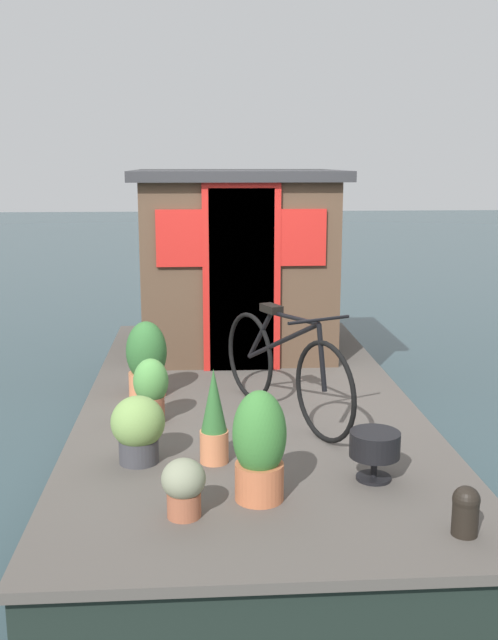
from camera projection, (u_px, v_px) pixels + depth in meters
The scene contains 12 objects.
ground_plane at pixel (247, 441), 6.29m from camera, with size 60.00×60.00×0.00m, color #2D4247.
houseboat_deck at pixel (247, 419), 6.25m from camera, with size 5.64×2.68×0.40m.
houseboat_cabin at pixel (237, 260), 7.68m from camera, with size 1.97×2.06×1.85m.
bicycle at pixel (284, 367), 5.61m from camera, with size 1.66×0.82×0.87m.
potted_plant_sage at pixel (138, 428), 4.80m from camera, with size 0.35×0.35×0.45m.
potted_plant_mint at pixel (214, 418), 4.79m from camera, with size 0.19×0.19×0.63m.
potted_plant_fern at pixel (147, 360), 6.17m from camera, with size 0.34×0.34×0.64m.
potted_plant_rosemary at pixel (259, 447), 4.25m from camera, with size 0.31×0.31×0.66m.
potted_plant_geranium at pixel (184, 486), 4.07m from camera, with size 0.25×0.25×0.34m.
potted_plant_thyme at pixel (151, 388), 5.54m from camera, with size 0.26×0.26×0.50m.
charcoal_grill at pixel (375, 446), 4.54m from camera, with size 0.31×0.31×0.31m.
mooring_bollard at pixel (466, 509), 3.88m from camera, with size 0.15×0.15×0.27m.
Camera 1 is at (-5.92, 0.39, 2.32)m, focal length 41.50 mm.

